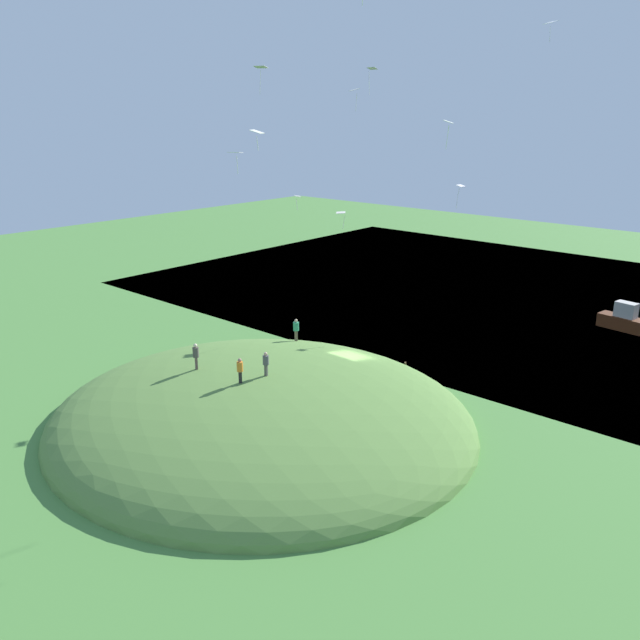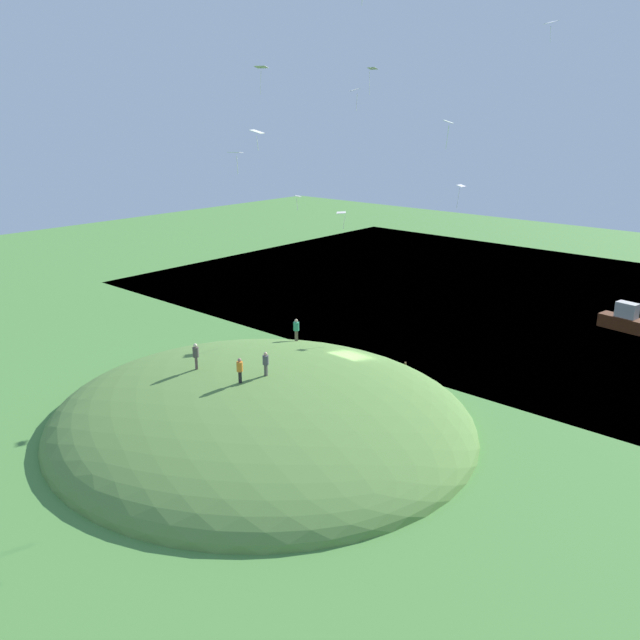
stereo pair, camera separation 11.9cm
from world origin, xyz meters
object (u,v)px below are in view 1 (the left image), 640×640
(kite_2, at_px, (460,188))
(kite_0, at_px, (261,69))
(person_on_hilltop, at_px, (296,327))
(kite_5, at_px, (551,23))
(mooring_post, at_px, (405,369))
(kite_4, at_px, (341,213))
(person_walking_path, at_px, (266,361))
(kite_10, at_px, (354,91))
(kite_3, at_px, (257,132))
(person_with_child, at_px, (240,368))
(kite_7, at_px, (372,71))
(kite_8, at_px, (235,154))
(boat_on_lake, at_px, (633,323))
(person_watching_kites, at_px, (196,353))
(kite_1, at_px, (298,197))
(kite_6, at_px, (448,124))

(kite_2, bearing_deg, kite_0, -51.60)
(person_on_hilltop, height_order, kite_5, kite_5)
(mooring_post, bearing_deg, kite_4, -105.42)
(person_walking_path, bearing_deg, kite_10, 107.49)
(person_on_hilltop, height_order, kite_3, kite_3)
(person_with_child, distance_m, kite_5, 32.29)
(kite_10, bearing_deg, kite_7, 48.58)
(person_on_hilltop, height_order, kite_10, kite_10)
(person_on_hilltop, relative_size, kite_8, 1.30)
(person_on_hilltop, height_order, kite_2, kite_2)
(boat_on_lake, height_order, kite_10, kite_10)
(person_with_child, height_order, kite_0, kite_0)
(person_with_child, xyz_separation_m, person_watching_kites, (0.11, -4.11, -0.05))
(kite_1, bearing_deg, kite_6, 89.49)
(kite_4, bearing_deg, person_walking_path, 21.34)
(person_walking_path, height_order, kite_10, kite_10)
(kite_10, bearing_deg, person_on_hilltop, 13.85)
(kite_7, relative_size, mooring_post, 1.69)
(boat_on_lake, bearing_deg, kite_3, 71.24)
(person_with_child, bearing_deg, boat_on_lake, -157.93)
(boat_on_lake, relative_size, person_with_child, 4.09)
(kite_3, bearing_deg, kite_10, -166.06)
(kite_1, xyz_separation_m, kite_5, (-13.21, 12.10, 11.84))
(boat_on_lake, xyz_separation_m, kite_10, (15.67, -19.53, 19.48))
(boat_on_lake, relative_size, person_watching_kites, 3.72)
(kite_7, bearing_deg, kite_5, 133.92)
(mooring_post, bearing_deg, kite_2, -167.17)
(kite_6, bearing_deg, kite_1, -90.51)
(person_with_child, bearing_deg, person_on_hilltop, -113.26)
(person_watching_kites, bearing_deg, kite_8, -96.86)
(kite_0, distance_m, mooring_post, 26.30)
(boat_on_lake, xyz_separation_m, mooring_post, (21.88, -9.42, -0.29))
(kite_7, height_order, mooring_post, kite_7)
(person_walking_path, xyz_separation_m, kite_8, (-0.90, -3.12, 12.37))
(kite_3, height_order, kite_6, kite_6)
(boat_on_lake, distance_m, kite_10, 31.72)
(person_walking_path, height_order, kite_4, kite_4)
(boat_on_lake, bearing_deg, kite_4, 57.52)
(person_walking_path, xyz_separation_m, kite_4, (-13.77, -5.38, 7.16))
(person_with_child, distance_m, kite_6, 18.99)
(person_watching_kites, xyz_separation_m, kite_5, (-23.82, 11.30, 20.77))
(kite_0, bearing_deg, person_on_hilltop, 60.75)
(person_walking_path, relative_size, kite_2, 0.81)
(kite_8, relative_size, kite_10, 0.76)
(person_on_hilltop, distance_m, kite_1, 9.77)
(kite_1, distance_m, kite_8, 8.79)
(kite_4, distance_m, kite_8, 14.06)
(kite_3, relative_size, kite_6, 0.78)
(kite_0, bearing_deg, kite_1, 63.79)
(kite_2, bearing_deg, kite_7, -15.00)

